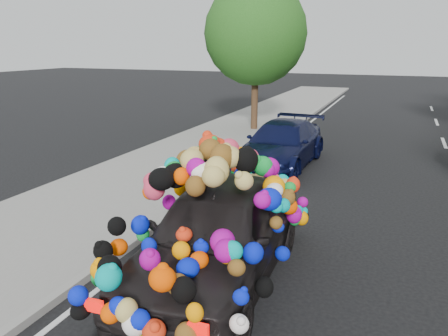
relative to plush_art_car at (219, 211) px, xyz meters
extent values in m
plane|color=black|center=(0.44, 2.36, -1.14)|extent=(100.00, 100.00, 0.00)
cube|color=gray|center=(-3.86, 2.36, -1.08)|extent=(4.00, 60.00, 0.12)
cube|color=gray|center=(-1.91, 2.36, -1.07)|extent=(0.15, 60.00, 0.13)
cylinder|color=#332114|center=(-3.36, 11.86, 0.23)|extent=(0.28, 0.28, 2.73)
sphere|color=#1C4E15|center=(-3.36, 11.86, 2.89)|extent=(4.20, 4.20, 4.20)
imported|color=black|center=(0.00, 0.00, -0.36)|extent=(2.04, 4.66, 1.56)
cube|color=red|center=(-0.53, -2.34, -0.36)|extent=(0.22, 0.07, 0.14)
cube|color=red|center=(0.73, -2.28, -0.36)|extent=(0.22, 0.07, 0.14)
imported|color=black|center=(-0.84, 6.86, -0.47)|extent=(2.06, 4.69, 1.34)
camera|label=1|loc=(2.41, -5.72, 2.43)|focal=35.00mm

